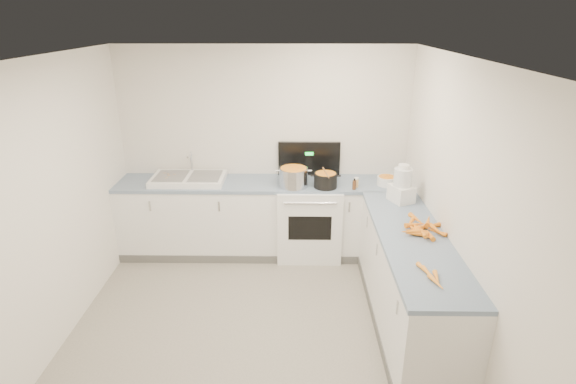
{
  "coord_description": "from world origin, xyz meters",
  "views": [
    {
      "loc": [
        0.36,
        -3.34,
        2.81
      ],
      "look_at": [
        0.3,
        1.1,
        1.05
      ],
      "focal_mm": 28.0,
      "sensor_mm": 36.0,
      "label": 1
    }
  ],
  "objects_px": {
    "mixing_bowl": "(387,181)",
    "spice_jar": "(356,183)",
    "food_processor": "(402,186)",
    "steel_pot": "(294,178)",
    "stove": "(309,218)",
    "extract_bottle": "(354,185)",
    "sink": "(189,179)",
    "black_pot": "(325,181)"
  },
  "relations": [
    {
      "from": "black_pot",
      "to": "spice_jar",
      "type": "xyz_separation_m",
      "value": [
        0.36,
        0.02,
        -0.03
      ]
    },
    {
      "from": "sink",
      "to": "black_pot",
      "type": "height_order",
      "value": "sink"
    },
    {
      "from": "mixing_bowl",
      "to": "extract_bottle",
      "type": "height_order",
      "value": "extract_bottle"
    },
    {
      "from": "sink",
      "to": "steel_pot",
      "type": "relative_size",
      "value": 2.58
    },
    {
      "from": "stove",
      "to": "steel_pot",
      "type": "bearing_deg",
      "value": -146.76
    },
    {
      "from": "sink",
      "to": "food_processor",
      "type": "distance_m",
      "value": 2.48
    },
    {
      "from": "mixing_bowl",
      "to": "spice_jar",
      "type": "bearing_deg",
      "value": -169.8
    },
    {
      "from": "steel_pot",
      "to": "spice_jar",
      "type": "bearing_deg",
      "value": -0.54
    },
    {
      "from": "sink",
      "to": "spice_jar",
      "type": "xyz_separation_m",
      "value": [
        1.99,
        -0.15,
        0.01
      ]
    },
    {
      "from": "stove",
      "to": "food_processor",
      "type": "relative_size",
      "value": 3.29
    },
    {
      "from": "stove",
      "to": "steel_pot",
      "type": "xyz_separation_m",
      "value": [
        -0.19,
        -0.13,
        0.57
      ]
    },
    {
      "from": "sink",
      "to": "spice_jar",
      "type": "height_order",
      "value": "sink"
    },
    {
      "from": "extract_bottle",
      "to": "stove",
      "type": "bearing_deg",
      "value": 156.84
    },
    {
      "from": "sink",
      "to": "mixing_bowl",
      "type": "relative_size",
      "value": 3.84
    },
    {
      "from": "spice_jar",
      "to": "food_processor",
      "type": "xyz_separation_m",
      "value": [
        0.42,
        -0.43,
        0.13
      ]
    },
    {
      "from": "steel_pot",
      "to": "spice_jar",
      "type": "distance_m",
      "value": 0.73
    },
    {
      "from": "black_pot",
      "to": "food_processor",
      "type": "bearing_deg",
      "value": -27.82
    },
    {
      "from": "steel_pot",
      "to": "mixing_bowl",
      "type": "xyz_separation_m",
      "value": [
        1.09,
        0.06,
        -0.05
      ]
    },
    {
      "from": "stove",
      "to": "mixing_bowl",
      "type": "height_order",
      "value": "stove"
    },
    {
      "from": "black_pot",
      "to": "extract_bottle",
      "type": "bearing_deg",
      "value": -11.34
    },
    {
      "from": "extract_bottle",
      "to": "spice_jar",
      "type": "xyz_separation_m",
      "value": [
        0.03,
        0.08,
        -0.01
      ]
    },
    {
      "from": "extract_bottle",
      "to": "food_processor",
      "type": "bearing_deg",
      "value": -37.24
    },
    {
      "from": "spice_jar",
      "to": "stove",
      "type": "bearing_deg",
      "value": 166.08
    },
    {
      "from": "stove",
      "to": "steel_pot",
      "type": "relative_size",
      "value": 4.09
    },
    {
      "from": "steel_pot",
      "to": "food_processor",
      "type": "xyz_separation_m",
      "value": [
        1.15,
        -0.44,
        0.08
      ]
    },
    {
      "from": "stove",
      "to": "sink",
      "type": "distance_m",
      "value": 1.54
    },
    {
      "from": "sink",
      "to": "steel_pot",
      "type": "xyz_separation_m",
      "value": [
        1.26,
        -0.14,
        0.06
      ]
    },
    {
      "from": "sink",
      "to": "mixing_bowl",
      "type": "distance_m",
      "value": 2.35
    },
    {
      "from": "steel_pot",
      "to": "food_processor",
      "type": "distance_m",
      "value": 1.23
    },
    {
      "from": "mixing_bowl",
      "to": "spice_jar",
      "type": "height_order",
      "value": "mixing_bowl"
    },
    {
      "from": "food_processor",
      "to": "spice_jar",
      "type": "bearing_deg",
      "value": 134.64
    },
    {
      "from": "stove",
      "to": "spice_jar",
      "type": "relative_size",
      "value": 14.04
    },
    {
      "from": "stove",
      "to": "extract_bottle",
      "type": "distance_m",
      "value": 0.75
    },
    {
      "from": "sink",
      "to": "steel_pot",
      "type": "bearing_deg",
      "value": -6.42
    },
    {
      "from": "steel_pot",
      "to": "food_processor",
      "type": "bearing_deg",
      "value": -20.76
    },
    {
      "from": "stove",
      "to": "sink",
      "type": "relative_size",
      "value": 1.58
    },
    {
      "from": "sink",
      "to": "food_processor",
      "type": "height_order",
      "value": "food_processor"
    },
    {
      "from": "food_processor",
      "to": "steel_pot",
      "type": "bearing_deg",
      "value": 159.24
    },
    {
      "from": "black_pot",
      "to": "stove",
      "type": "bearing_deg",
      "value": 139.93
    },
    {
      "from": "mixing_bowl",
      "to": "sink",
      "type": "bearing_deg",
      "value": 178.0
    },
    {
      "from": "spice_jar",
      "to": "food_processor",
      "type": "relative_size",
      "value": 0.23
    },
    {
      "from": "sink",
      "to": "food_processor",
      "type": "bearing_deg",
      "value": -13.48
    }
  ]
}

